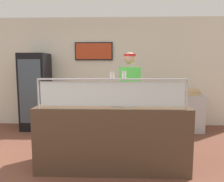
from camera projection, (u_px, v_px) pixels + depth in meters
ground_plane at (114, 150)px, 4.00m from camera, size 12.00×12.00×0.00m
shop_rear_unit at (115, 72)px, 5.57m from camera, size 6.58×0.13×2.70m
serving_counter at (113, 136)px, 3.32m from camera, size 2.18×0.74×0.95m
sneeze_guard at (112, 90)px, 2.92m from camera, size 2.01×0.06×0.41m
pizza_tray at (124, 103)px, 3.29m from camera, size 0.49×0.49×0.04m
pizza_server at (125, 102)px, 3.27m from camera, size 0.10×0.29×0.01m
parmesan_shaker at (112, 76)px, 2.90m from camera, size 0.06×0.06×0.08m
pepper_flake_shaker at (124, 75)px, 2.89m from camera, size 0.06×0.06×0.10m
worker_figure at (130, 94)px, 3.99m from camera, size 0.41×0.50×1.76m
drink_fridge at (36, 91)px, 5.25m from camera, size 0.61×0.66×1.80m
prep_shelf at (186, 113)px, 5.14m from camera, size 0.70×0.55×0.85m
pizza_box_stack at (187, 92)px, 5.08m from camera, size 0.49×0.48×0.13m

